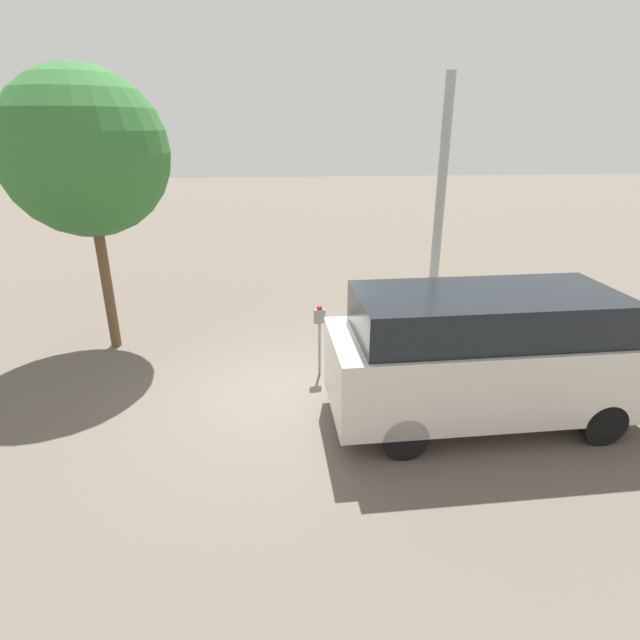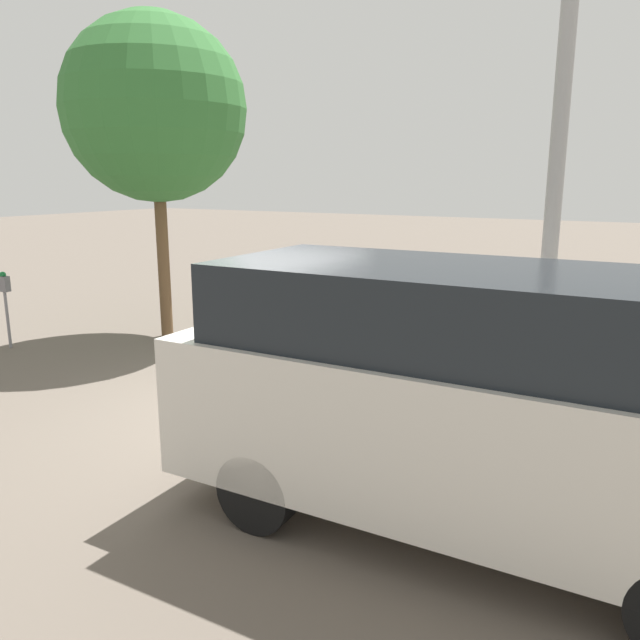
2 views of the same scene
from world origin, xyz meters
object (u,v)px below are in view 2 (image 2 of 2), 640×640
Objects in this scene: lamp_post at (549,263)px; street_tree at (155,110)px; parked_van at (471,394)px; parking_meter_far at (5,292)px; parking_meter_near at (320,328)px.

street_tree reaches higher than lamp_post.
lamp_post is 0.97× the size of street_tree.
lamp_post reaches higher than parked_van.
street_tree is at bearing 42.41° from parking_meter_far.
lamp_post is at bearing 16.50° from parking_meter_near.
parking_meter_near is 1.07× the size of parking_meter_far.
lamp_post is 7.09m from street_tree.
parking_meter_near is at bearing 142.34° from parked_van.
parked_van is at bearing -42.47° from parking_meter_near.
lamp_post is at bearing -6.53° from street_tree.
street_tree is at bearing 151.43° from parking_meter_near.
parking_meter_far is 0.24× the size of street_tree.
lamp_post reaches higher than parking_meter_far.
parked_van is 8.12m from street_tree.
parking_meter_far is at bearing 168.00° from parked_van.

